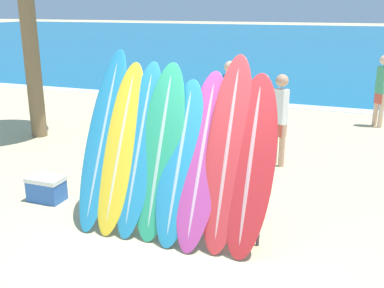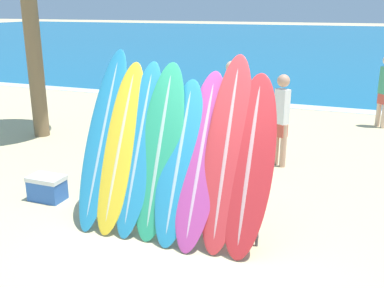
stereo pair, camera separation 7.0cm
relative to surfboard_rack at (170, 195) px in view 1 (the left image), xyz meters
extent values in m
plane|color=beige|center=(0.38, -0.30, -0.50)|extent=(160.00, 160.00, 0.00)
cube|color=#146693|center=(0.38, 37.90, -0.49)|extent=(120.00, 60.00, 0.00)
cube|color=white|center=(0.38, 8.20, -0.49)|extent=(120.00, 0.60, 0.01)
cylinder|color=#47474C|center=(-1.15, 0.00, -0.04)|extent=(0.04, 0.04, 0.92)
cylinder|color=#47474C|center=(1.15, 0.00, -0.04)|extent=(0.04, 0.04, 0.92)
cylinder|color=#47474C|center=(0.00, 0.00, 0.40)|extent=(2.34, 0.04, 0.04)
cylinder|color=#47474C|center=(0.00, 0.00, -0.38)|extent=(2.34, 0.04, 0.04)
ellipsoid|color=teal|center=(-0.99, 0.09, 0.63)|extent=(0.48, 1.19, 2.25)
ellipsoid|color=#98BACC|center=(-0.99, 0.09, 0.63)|extent=(0.09, 1.15, 2.16)
ellipsoid|color=yellow|center=(-0.70, 0.04, 0.55)|extent=(0.51, 1.10, 2.10)
ellipsoid|color=beige|center=(-0.70, 0.04, 0.55)|extent=(0.09, 1.07, 2.02)
ellipsoid|color=teal|center=(-0.44, 0.05, 0.56)|extent=(0.48, 1.07, 2.12)
ellipsoid|color=#98BACC|center=(-0.44, 0.05, 0.56)|extent=(0.09, 1.04, 2.04)
ellipsoid|color=#289E70|center=(-0.15, 0.04, 0.56)|extent=(0.57, 0.99, 2.12)
ellipsoid|color=#9AC3B3|center=(-0.15, 0.04, 0.56)|extent=(0.10, 0.95, 2.04)
ellipsoid|color=teal|center=(0.14, 0.00, 0.47)|extent=(0.52, 1.02, 1.92)
ellipsoid|color=#98BACC|center=(0.14, 0.00, 0.47)|extent=(0.09, 0.99, 1.85)
ellipsoid|color=#B23D8E|center=(0.41, 0.03, 0.52)|extent=(0.53, 1.14, 2.03)
ellipsoid|color=#CAA1BE|center=(0.41, 0.03, 0.52)|extent=(0.09, 1.10, 1.95)
ellipsoid|color=red|center=(0.73, 0.06, 0.63)|extent=(0.53, 1.06, 2.25)
ellipsoid|color=#D59E9F|center=(0.73, 0.06, 0.63)|extent=(0.10, 1.03, 2.17)
ellipsoid|color=red|center=(1.02, 0.02, 0.53)|extent=(0.58, 0.99, 2.05)
ellipsoid|color=#D19A9C|center=(1.02, 0.02, 0.53)|extent=(0.10, 0.96, 1.97)
cylinder|color=beige|center=(2.68, 6.53, -0.09)|extent=(0.11, 0.11, 0.81)
cylinder|color=beige|center=(2.56, 6.66, -0.09)|extent=(0.11, 0.11, 0.81)
cube|color=#CC4C3D|center=(2.62, 6.60, 0.19)|extent=(0.26, 0.26, 0.24)
cube|color=#42996B|center=(2.62, 6.60, 0.63)|extent=(0.29, 0.29, 0.64)
cylinder|color=tan|center=(0.78, 3.03, -0.10)|extent=(0.11, 0.11, 0.79)
cylinder|color=tan|center=(0.93, 2.94, -0.10)|extent=(0.11, 0.11, 0.79)
cube|color=#CC4C3D|center=(0.86, 2.99, 0.18)|extent=(0.26, 0.23, 0.24)
cube|color=white|center=(0.86, 2.99, 0.61)|extent=(0.29, 0.26, 0.62)
sphere|color=tan|center=(0.86, 2.99, 1.06)|extent=(0.22, 0.22, 0.22)
cylinder|color=beige|center=(-0.14, 2.01, -0.14)|extent=(0.10, 0.10, 0.72)
cylinder|color=beige|center=(-0.03, 2.12, -0.14)|extent=(0.10, 0.10, 0.72)
cube|color=#385693|center=(-0.09, 2.06, 0.11)|extent=(0.23, 0.23, 0.22)
cube|color=#3370BC|center=(-0.09, 2.06, 0.50)|extent=(0.25, 0.25, 0.56)
sphere|color=beige|center=(-0.09, 2.06, 0.91)|extent=(0.20, 0.20, 0.20)
cylinder|color=beige|center=(-0.35, 3.71, -0.07)|extent=(0.12, 0.12, 0.84)
cylinder|color=beige|center=(-0.19, 3.61, -0.07)|extent=(0.12, 0.12, 0.84)
cube|color=gold|center=(-0.27, 3.66, 0.22)|extent=(0.28, 0.25, 0.25)
cube|color=#3370BC|center=(-0.27, 3.66, 0.68)|extent=(0.31, 0.27, 0.66)
sphere|color=beige|center=(-0.27, 3.66, 1.16)|extent=(0.24, 0.24, 0.24)
cylinder|color=brown|center=(-4.51, 3.06, 1.57)|extent=(0.34, 0.34, 4.14)
cube|color=#2D60B7|center=(-2.10, 0.21, -0.34)|extent=(0.51, 0.33, 0.31)
cube|color=white|center=(-2.10, 0.21, -0.16)|extent=(0.53, 0.34, 0.07)
camera|label=1|loc=(2.11, -4.84, 2.30)|focal=42.00mm
camera|label=2|loc=(2.17, -4.82, 2.30)|focal=42.00mm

